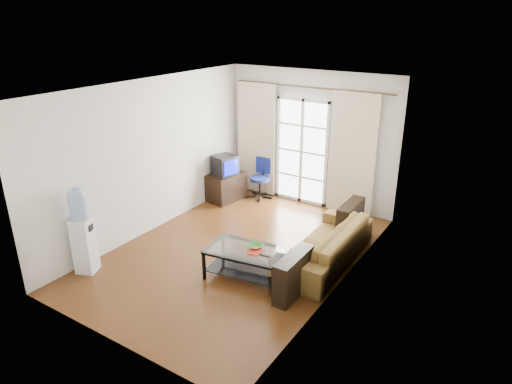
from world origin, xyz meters
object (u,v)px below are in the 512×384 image
sofa (325,244)px  crt_tv (224,165)px  coffee_table (246,260)px  task_chair (260,186)px  water_cooler (82,229)px  tv_stand (226,187)px

sofa → crt_tv: bearing=-113.7°
coffee_table → task_chair: bearing=118.4°
coffee_table → water_cooler: water_cooler is taller
sofa → water_cooler: (-2.94, -2.23, 0.41)m
tv_stand → water_cooler: water_cooler is taller
tv_stand → sofa: bearing=-15.4°
tv_stand → task_chair: size_ratio=0.93×
sofa → crt_tv: 3.12m
coffee_table → tv_stand: bearing=131.8°
crt_tv → water_cooler: (-0.09, -3.43, -0.06)m
task_chair → water_cooler: 4.06m
task_chair → sofa: bearing=-45.5°
coffee_table → sofa: bearing=54.0°
tv_stand → task_chair: bearing=51.8°
sofa → water_cooler: water_cooler is taller
crt_tv → task_chair: size_ratio=0.64×
crt_tv → task_chair: bearing=61.8°
coffee_table → crt_tv: crt_tv is taller
tv_stand → water_cooler: bearing=-83.3°
water_cooler → coffee_table: bearing=5.3°
tv_stand → crt_tv: size_ratio=1.44×
sofa → coffee_table: bearing=-36.8°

